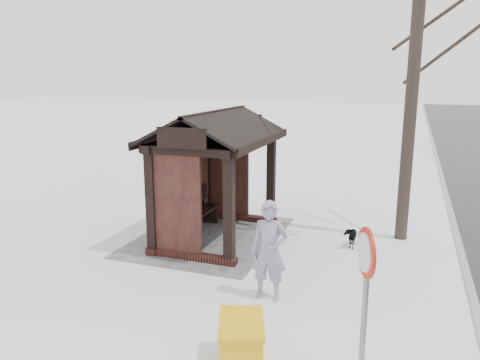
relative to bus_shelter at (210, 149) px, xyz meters
name	(u,v)px	position (x,y,z in m)	size (l,w,h in m)	color
ground	(218,237)	(0.00, 0.16, -2.17)	(120.00, 120.00, 0.00)	white
kerb	(465,268)	(0.00, 5.66, -2.16)	(120.00, 0.15, 0.06)	gray
trampled_patch	(210,236)	(0.00, -0.04, -2.16)	(4.20, 3.20, 0.02)	gray
bus_shelter	(210,149)	(0.00, 0.00, 0.00)	(3.60, 2.40, 3.09)	#3C1C16
pedestrian	(269,251)	(2.61, 2.24, -1.28)	(0.65, 0.42, 1.77)	gray
dog	(350,236)	(-0.50, 3.27, -1.91)	(0.27, 0.59, 0.50)	black
grit_bin	(241,343)	(4.65, 2.47, -1.82)	(1.03, 0.87, 0.67)	#E3A80D
road_sign	(365,281)	(4.96, 4.05, -0.53)	(0.54, 0.25, 2.25)	slate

